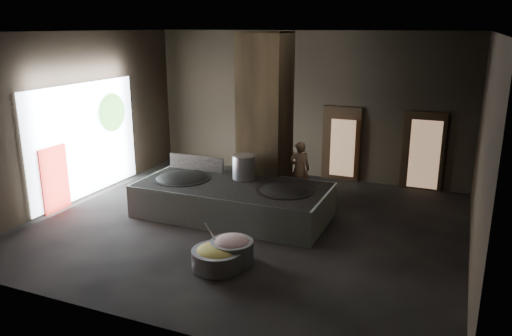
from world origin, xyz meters
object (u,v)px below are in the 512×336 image
at_px(wok_right, 285,194).
at_px(stock_pot, 244,167).
at_px(wok_left, 182,181).
at_px(meat_basin, 232,252).
at_px(cook, 299,169).
at_px(hearth_platform, 233,200).
at_px(veg_basin, 218,259).

relative_size(wok_right, stock_pot, 2.25).
xyz_separation_m(wok_left, stock_pot, (1.50, 0.60, 0.38)).
height_order(wok_right, meat_basin, wok_right).
bearing_deg(wok_right, cook, 98.02).
distance_m(wok_right, cook, 2.03).
height_order(hearth_platform, stock_pot, stock_pot).
bearing_deg(cook, veg_basin, 65.26).
distance_m(cook, meat_basin, 4.48).
distance_m(wok_left, meat_basin, 3.50).
bearing_deg(stock_pot, wok_left, -158.20).
xyz_separation_m(wok_left, cook, (2.52, 2.11, 0.04)).
distance_m(wok_right, meat_basin, 2.50).
distance_m(hearth_platform, veg_basin, 2.83).
bearing_deg(stock_pot, hearth_platform, -95.19).
bearing_deg(wok_right, veg_basin, -98.85).
bearing_deg(wok_left, wok_right, 2.05).
bearing_deg(hearth_platform, meat_basin, -65.42).
height_order(stock_pot, veg_basin, stock_pot).
relative_size(wok_left, meat_basin, 1.72).
bearing_deg(wok_right, meat_basin, -95.66).
bearing_deg(hearth_platform, wok_right, 1.77).
relative_size(wok_right, cook, 0.88).
height_order(wok_right, veg_basin, wok_right).
bearing_deg(cook, stock_pot, 33.00).
bearing_deg(wok_right, hearth_platform, -177.88).
bearing_deg(cook, hearth_platform, 39.58).
bearing_deg(meat_basin, wok_left, 137.62).
distance_m(hearth_platform, wok_left, 1.49).
distance_m(hearth_platform, wok_right, 1.39).
distance_m(wok_left, stock_pot, 1.66).
height_order(wok_left, wok_right, wok_left).
distance_m(veg_basin, meat_basin, 0.34).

